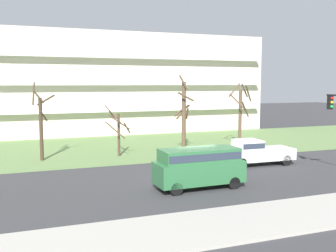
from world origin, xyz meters
name	(u,v)px	position (x,y,z in m)	size (l,w,h in m)	color
ground	(190,180)	(0.00, 0.00, 0.00)	(160.00, 160.00, 0.00)	#38383A
sidewalk_curb_near	(262,219)	(0.00, -8.00, 0.07)	(80.00, 4.00, 0.15)	#ADA89E
grass_lawn_strip	(131,147)	(0.00, 14.00, 0.04)	(80.00, 16.00, 0.08)	#66844C
apartment_building	(101,84)	(0.00, 28.48, 6.02)	(39.60, 13.91, 12.04)	beige
tree_far_left	(41,124)	(-8.45, 9.69, 2.94)	(1.77, 1.68, 6.22)	#423023
tree_left	(118,131)	(-2.41, 9.21, 2.20)	(2.24, 1.66, 4.34)	#4C3828
tree_center	(184,115)	(3.48, 9.29, 3.37)	(1.54, 1.61, 6.84)	brown
tree_right	(241,113)	(9.49, 9.79, 3.31)	(2.22, 2.17, 6.15)	brown
pickup_white_near_left	(255,152)	(6.44, 2.51, 1.02)	(5.46, 2.16, 1.95)	white
van_green_center_left	(199,165)	(-0.31, -2.00, 1.40)	(5.24, 2.10, 2.36)	#2D6B3D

